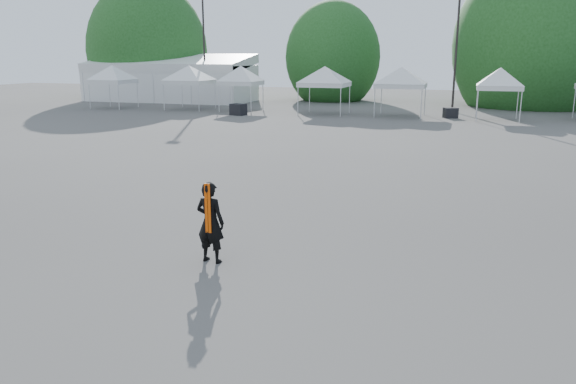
% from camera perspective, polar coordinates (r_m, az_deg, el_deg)
% --- Properties ---
extents(ground, '(120.00, 120.00, 0.00)m').
position_cam_1_polar(ground, '(12.82, -1.76, -4.74)').
color(ground, '#474442').
rests_on(ground, ground).
extents(marquee, '(15.00, 6.25, 4.23)m').
position_cam_1_polar(marquee, '(53.32, -11.87, 11.17)').
color(marquee, silver).
rests_on(marquee, ground).
extents(light_pole_west, '(0.60, 0.25, 10.30)m').
position_cam_1_polar(light_pole_west, '(50.56, -8.56, 15.49)').
color(light_pole_west, black).
rests_on(light_pole_west, ground).
extents(light_pole_east, '(0.60, 0.25, 9.80)m').
position_cam_1_polar(light_pole_east, '(43.51, 16.82, 15.06)').
color(light_pole_east, black).
rests_on(light_pole_east, ground).
extents(tree_far_w, '(4.80, 4.80, 7.30)m').
position_cam_1_polar(tree_far_w, '(57.89, -14.07, 13.77)').
color(tree_far_w, '#382314').
rests_on(tree_far_w, ground).
extents(tree_mid_w, '(4.16, 4.16, 6.33)m').
position_cam_1_polar(tree_mid_w, '(52.86, 4.57, 13.51)').
color(tree_mid_w, '#382314').
rests_on(tree_mid_w, ground).
extents(tree_mid_e, '(5.12, 5.12, 7.79)m').
position_cam_1_polar(tree_mid_e, '(50.72, 23.91, 13.45)').
color(tree_mid_e, '#382314').
rests_on(tree_mid_e, ground).
extents(tent_a, '(3.97, 3.97, 3.88)m').
position_cam_1_polar(tent_a, '(46.82, -17.45, 11.86)').
color(tent_a, silver).
rests_on(tent_a, ground).
extents(tent_b, '(4.40, 4.40, 3.88)m').
position_cam_1_polar(tent_b, '(44.45, -10.03, 12.21)').
color(tent_b, silver).
rests_on(tent_b, ground).
extents(tent_c, '(3.84, 3.84, 3.88)m').
position_cam_1_polar(tent_c, '(42.36, -4.82, 12.30)').
color(tent_c, silver).
rests_on(tent_c, ground).
extents(tent_d, '(4.54, 4.54, 3.88)m').
position_cam_1_polar(tent_d, '(40.17, 3.76, 12.24)').
color(tent_d, silver).
rests_on(tent_d, ground).
extents(tent_e, '(4.58, 4.58, 3.88)m').
position_cam_1_polar(tent_e, '(39.28, 11.48, 11.97)').
color(tent_e, silver).
rests_on(tent_e, ground).
extents(tent_f, '(3.86, 3.86, 3.88)m').
position_cam_1_polar(tent_f, '(38.58, 20.79, 11.34)').
color(tent_f, silver).
rests_on(tent_f, ground).
extents(man, '(0.65, 0.46, 1.66)m').
position_cam_1_polar(man, '(11.27, -7.90, -3.05)').
color(man, black).
rests_on(man, ground).
extents(crate_west, '(1.19, 1.05, 0.78)m').
position_cam_1_polar(crate_west, '(39.74, -5.07, 8.35)').
color(crate_west, black).
rests_on(crate_west, ground).
extents(crate_mid, '(1.06, 0.95, 0.68)m').
position_cam_1_polar(crate_mid, '(39.26, 16.18, 7.73)').
color(crate_mid, black).
rests_on(crate_mid, ground).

